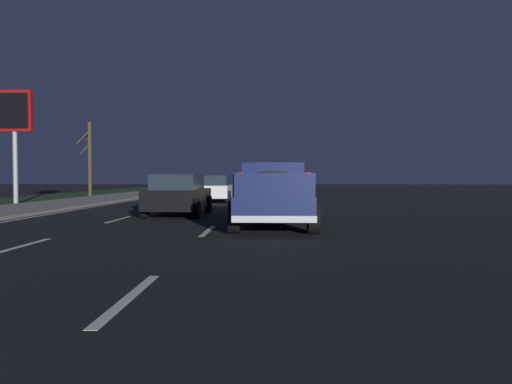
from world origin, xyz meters
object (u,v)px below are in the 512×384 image
gas_price_sign (14,120)px  bare_tree_far (89,158)px  sedan_white (215,188)px  sedan_black (179,195)px  sedan_tan (270,188)px  sedan_green (194,185)px  pickup_truck (273,193)px

gas_price_sign → bare_tree_far: bearing=2.0°
sedan_white → gas_price_sign: 11.36m
sedan_black → sedan_tan: bearing=-17.5°
sedan_black → sedan_white: same height
sedan_green → sedan_tan: (-12.71, -6.81, 0.00)m
pickup_truck → sedan_green: (27.47, 6.91, -0.20)m
sedan_green → bare_tree_far: bare_tree_far is taller
sedan_tan → bare_tree_far: 15.83m
sedan_tan → sedan_white: size_ratio=1.01×
pickup_truck → sedan_white: (13.48, 3.32, -0.20)m
sedan_black → sedan_white: bearing=-1.3°
sedan_green → sedan_tan: size_ratio=1.00×
sedan_white → gas_price_sign: bearing=104.8°
sedan_black → bare_tree_far: size_ratio=0.78×
sedan_green → gas_price_sign: bearing=157.9°
pickup_truck → gas_price_sign: bearing=51.9°
bare_tree_far → sedan_tan: bearing=-116.8°
sedan_green → sedan_black: (-23.63, -3.36, 0.00)m
sedan_black → sedan_white: size_ratio=1.00×
pickup_truck → sedan_black: (3.84, 3.54, -0.20)m
gas_price_sign → bare_tree_far: (11.10, 0.38, -1.54)m
pickup_truck → sedan_white: size_ratio=1.23×
pickup_truck → sedan_tan: 14.77m
sedan_black → sedan_tan: size_ratio=1.00×
sedan_black → gas_price_sign: (6.90, 10.15, 3.72)m
pickup_truck → bare_tree_far: bare_tree_far is taller
sedan_white → sedan_green: bearing=14.4°
sedan_black → gas_price_sign: size_ratio=0.73×
pickup_truck → sedan_black: size_ratio=1.23×
sedan_tan → sedan_white: same height
sedan_white → bare_tree_far: bare_tree_far is taller
sedan_black → sedan_tan: (10.93, -3.45, 0.00)m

